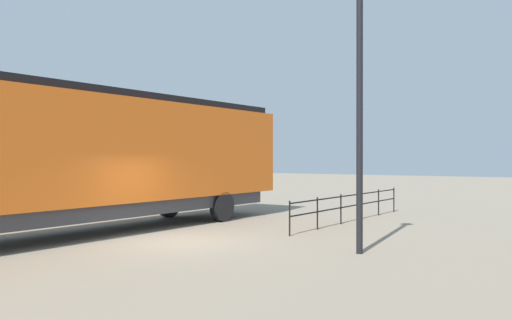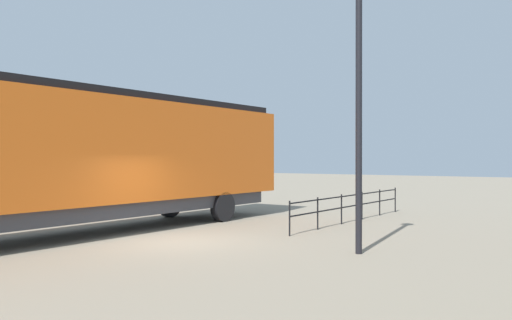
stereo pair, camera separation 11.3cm
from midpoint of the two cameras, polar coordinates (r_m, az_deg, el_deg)
The scene contains 4 objects.
ground_plane at distance 15.41m, azimuth -8.21°, elevation -8.56°, with size 120.00×120.00×0.00m, color gray.
locomotive at distance 17.23m, azimuth -17.71°, elevation 0.58°, with size 2.99×18.06×4.43m.
lamp_post at distance 13.63m, azimuth 11.05°, elevation 9.32°, with size 0.44×0.44×7.05m.
platform_fence at distance 20.24m, azimuth 10.28°, elevation -4.50°, with size 0.05×8.92×1.06m.
Camera 2 is at (10.44, -11.10, 2.35)m, focal length 37.85 mm.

